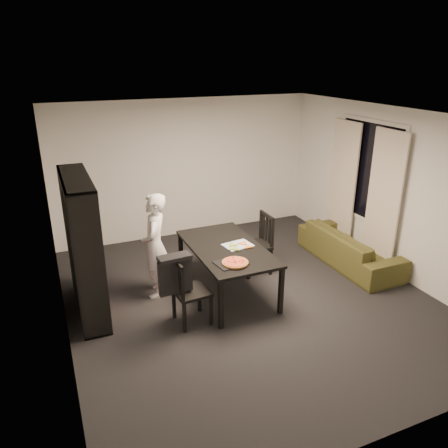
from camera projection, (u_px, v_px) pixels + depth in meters
name	position (u px, v px, depth m)	size (l,w,h in m)	color
room	(250.00, 214.00, 5.92)	(5.01, 5.51, 2.61)	black
window_pane	(368.00, 172.00, 7.27)	(0.02, 1.40, 1.60)	black
window_frame	(368.00, 172.00, 7.26)	(0.03, 1.52, 1.72)	white
curtain_left	(383.00, 201.00, 6.92)	(0.03, 0.70, 2.25)	beige
curtain_right	(342.00, 184.00, 7.81)	(0.03, 0.70, 2.25)	beige
bookshelf	(83.00, 246.00, 5.77)	(0.35, 1.50, 1.90)	black
dining_table	(227.00, 251.00, 6.31)	(0.98, 1.76, 0.73)	black
chair_left	(185.00, 287.00, 5.59)	(0.46, 0.46, 0.94)	black
chair_right	(260.00, 239.00, 6.99)	(0.45, 0.45, 0.97)	black
draped_jacket	(175.00, 273.00, 5.45)	(0.44, 0.21, 0.52)	black
person	(155.00, 246.00, 6.22)	(0.56, 0.37, 1.54)	white
baking_tray	(231.00, 263.00, 5.79)	(0.40, 0.32, 0.01)	black
pepperoni_pizza	(235.00, 262.00, 5.76)	(0.35, 0.35, 0.03)	#A86831
kitchen_towel	(238.00, 245.00, 6.34)	(0.40, 0.30, 0.01)	silver
pizza_slices	(239.00, 246.00, 6.28)	(0.37, 0.31, 0.01)	gold
sofa	(350.00, 247.00, 7.35)	(1.99, 0.78, 0.58)	#403F19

